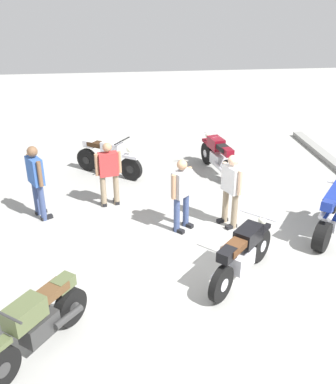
# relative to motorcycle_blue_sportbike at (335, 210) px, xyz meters

# --- Properties ---
(ground_plane) EXTENTS (40.00, 40.00, 0.00)m
(ground_plane) POSITION_rel_motorcycle_blue_sportbike_xyz_m (0.54, -2.76, -0.59)
(ground_plane) COLOR #9E9E99
(motorcycle_blue_sportbike) EXTENTS (1.58, 1.44, 1.14)m
(motorcycle_blue_sportbike) POSITION_rel_motorcycle_blue_sportbike_xyz_m (0.00, 0.00, 0.00)
(motorcycle_blue_sportbike) COLOR black
(motorcycle_blue_sportbike) RESTS_ON ground
(motorcycle_maroon_cruiser) EXTENTS (2.07, 0.72, 1.09)m
(motorcycle_maroon_cruiser) POSITION_rel_motorcycle_blue_sportbike_xyz_m (-3.55, -1.65, -0.07)
(motorcycle_maroon_cruiser) COLOR black
(motorcycle_maroon_cruiser) RESTS_ON ground
(motorcycle_black_cruiser) EXTENTS (1.60, 1.52, 1.09)m
(motorcycle_black_cruiser) POSITION_rel_motorcycle_blue_sportbike_xyz_m (1.25, -2.28, -0.07)
(motorcycle_black_cruiser) COLOR black
(motorcycle_black_cruiser) RESTS_ON ground
(motorcycle_silver_cruiser) EXTENTS (1.27, 1.80, 1.09)m
(motorcycle_silver_cruiser) POSITION_rel_motorcycle_blue_sportbike_xyz_m (-3.75, -4.67, -0.07)
(motorcycle_silver_cruiser) COLOR black
(motorcycle_silver_cruiser) RESTS_ON ground
(motorcycle_olive_vintage) EXTENTS (1.66, 1.29, 1.07)m
(motorcycle_olive_vintage) POSITION_rel_motorcycle_blue_sportbike_xyz_m (2.56, -5.58, -0.11)
(motorcycle_olive_vintage) COLOR black
(motorcycle_olive_vintage) RESTS_ON ground
(person_in_white_shirt) EXTENTS (0.61, 0.45, 1.62)m
(person_in_white_shirt) POSITION_rel_motorcycle_blue_sportbike_xyz_m (-0.68, -2.02, 0.32)
(person_in_white_shirt) COLOR gray
(person_in_white_shirt) RESTS_ON ground
(person_in_gray_shirt) EXTENTS (0.53, 0.54, 1.59)m
(person_in_gray_shirt) POSITION_rel_motorcycle_blue_sportbike_xyz_m (-0.62, -3.09, 0.30)
(person_in_gray_shirt) COLOR #384772
(person_in_gray_shirt) RESTS_ON ground
(person_in_red_shirt) EXTENTS (0.39, 0.62, 1.57)m
(person_in_red_shirt) POSITION_rel_motorcycle_blue_sportbike_xyz_m (-1.91, -4.61, 0.28)
(person_in_red_shirt) COLOR gray
(person_in_red_shirt) RESTS_ON ground
(person_in_blue_shirt) EXTENTS (0.61, 0.49, 1.69)m
(person_in_blue_shirt) POSITION_rel_motorcycle_blue_sportbike_xyz_m (-1.49, -6.17, 0.37)
(person_in_blue_shirt) COLOR #384772
(person_in_blue_shirt) RESTS_ON ground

